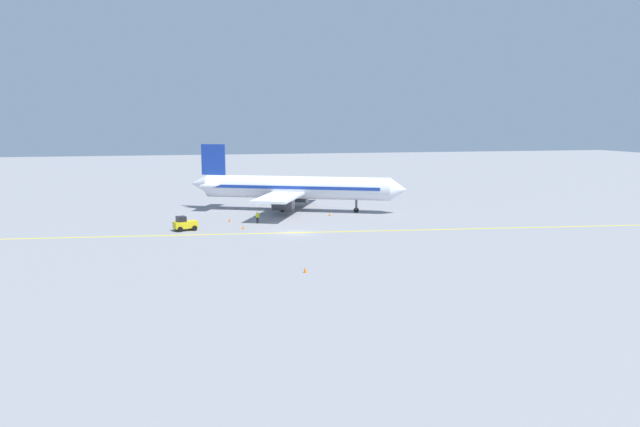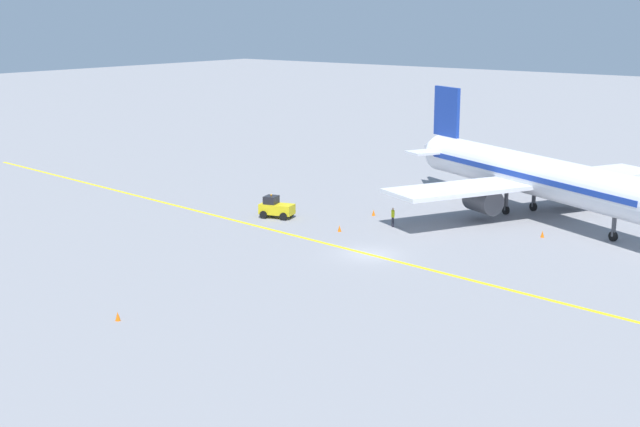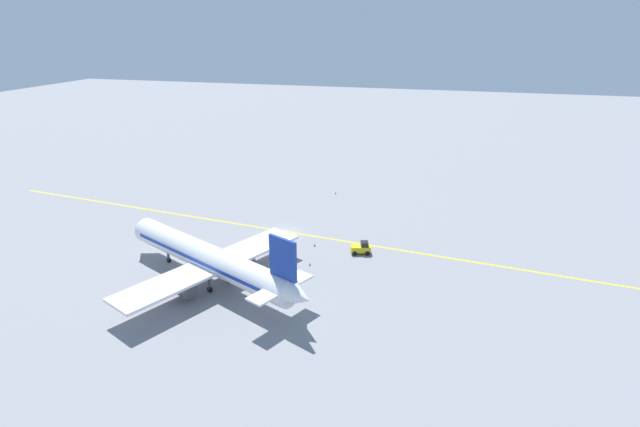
{
  "view_description": "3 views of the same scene",
  "coord_description": "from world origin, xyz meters",
  "views": [
    {
      "loc": [
        77.83,
        -15.48,
        14.15
      ],
      "look_at": [
        2.5,
        2.8,
        2.77
      ],
      "focal_mm": 35.0,
      "sensor_mm": 36.0,
      "label": 1
    },
    {
      "loc": [
        53.58,
        37.61,
        18.15
      ],
      "look_at": [
        3.85,
        -1.75,
        3.65
      ],
      "focal_mm": 50.0,
      "sensor_mm": 36.0,
      "label": 2
    },
    {
      "loc": [
        -73.33,
        -25.96,
        33.12
      ],
      "look_at": [
        -0.49,
        -5.95,
        4.12
      ],
      "focal_mm": 28.0,
      "sensor_mm": 36.0,
      "label": 3
    }
  ],
  "objects": [
    {
      "name": "ground_plane",
      "position": [
        0.0,
        0.0,
        0.0
      ],
      "size": [
        400.0,
        400.0,
        0.0
      ],
      "primitive_type": "plane",
      "color": "gray"
    },
    {
      "name": "airplane_at_gate",
      "position": [
        -19.66,
        3.93,
        3.71
      ],
      "size": [
        27.62,
        33.53,
        10.6
      ],
      "color": "white",
      "rests_on": "ground"
    },
    {
      "name": "traffic_cone_mid_apron",
      "position": [
        -4.33,
        -6.13,
        0.28
      ],
      "size": [
        0.32,
        0.32,
        0.55
      ],
      "primitive_type": "cone",
      "color": "orange",
      "rests_on": "ground"
    },
    {
      "name": "traffic_cone_by_wingtip",
      "position": [
        -13.07,
        8.08,
        0.28
      ],
      "size": [
        0.32,
        0.32,
        0.55
      ],
      "primitive_type": "cone",
      "color": "orange",
      "rests_on": "ground"
    },
    {
      "name": "baggage_tug_white",
      "position": [
        -4.92,
        -13.73,
        0.9
      ],
      "size": [
        2.45,
        3.31,
        2.11
      ],
      "color": "gold",
      "rests_on": "ground"
    },
    {
      "name": "traffic_cone_far_edge",
      "position": [
        -10.98,
        -7.3,
        0.28
      ],
      "size": [
        0.32,
        0.32,
        0.55
      ],
      "primitive_type": "cone",
      "color": "orange",
      "rests_on": "ground"
    },
    {
      "name": "traffic_cone_near_nose",
      "position": [
        21.47,
        -3.25,
        0.28
      ],
      "size": [
        0.32,
        0.32,
        0.55
      ],
      "primitive_type": "cone",
      "color": "orange",
      "rests_on": "ground"
    },
    {
      "name": "apron_yellow_centreline",
      "position": [
        0.0,
        0.0,
        0.0
      ],
      "size": [
        13.91,
        119.28,
        0.01
      ],
      "primitive_type": "cube",
      "rotation": [
        0.0,
        0.0,
        -0.11
      ],
      "color": "yellow",
      "rests_on": "ground"
    },
    {
      "name": "ground_crew_worker",
      "position": [
        -8.54,
        -3.59,
        0.91
      ],
      "size": [
        0.43,
        0.45,
        1.68
      ],
      "color": "#23232D",
      "rests_on": "ground"
    }
  ]
}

